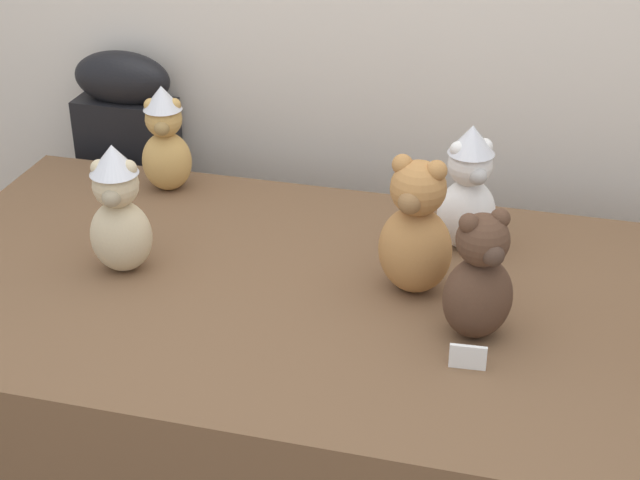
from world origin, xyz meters
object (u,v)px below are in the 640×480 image
teddy_bear_sand (118,211)px  teddy_bear_cocoa (479,280)px  instrument_case (137,219)px  teddy_bear_honey (165,140)px  teddy_bear_snow (468,189)px  teddy_bear_caramel (416,231)px  display_table (320,429)px

teddy_bear_sand → teddy_bear_cocoa: bearing=-16.8°
instrument_case → teddy_bear_honey: teddy_bear_honey is taller
teddy_bear_sand → teddy_bear_cocoa: teddy_bear_sand is taller
teddy_bear_snow → teddy_bear_caramel: (-0.08, -0.22, -0.00)m
teddy_bear_honey → teddy_bear_caramel: (0.69, -0.33, 0.01)m
instrument_case → teddy_bear_snow: size_ratio=3.47×
teddy_bear_cocoa → display_table: bearing=132.8°
instrument_case → teddy_bear_cocoa: same height
teddy_bear_honey → teddy_bear_cocoa: (0.84, -0.47, -0.01)m
teddy_bear_honey → teddy_bear_sand: size_ratio=0.94×
instrument_case → teddy_bear_sand: 0.81m
instrument_case → teddy_bear_snow: bearing=-19.4°
teddy_bear_cocoa → teddy_bear_snow: 0.36m
display_table → teddy_bear_sand: bearing=-176.5°
teddy_bear_honey → teddy_bear_snow: 0.78m
teddy_bear_honey → teddy_bear_caramel: 0.77m
instrument_case → teddy_bear_cocoa: (1.07, -0.71, 0.37)m
teddy_bear_cocoa → teddy_bear_caramel: 0.20m
instrument_case → teddy_bear_snow: 1.13m
teddy_bear_cocoa → teddy_bear_snow: teddy_bear_snow is taller
display_table → instrument_case: instrument_case is taller
instrument_case → teddy_bear_sand: size_ratio=3.49×
display_table → teddy_bear_caramel: 0.56m
display_table → teddy_bear_snow: bearing=44.5°
display_table → instrument_case: (-0.73, 0.62, 0.14)m
teddy_bear_caramel → teddy_bear_sand: bearing=-163.4°
instrument_case → teddy_bear_honey: bearing=-47.2°
teddy_bear_sand → teddy_bear_honey: bearing=86.3°
teddy_bear_sand → teddy_bear_snow: 0.77m
display_table → teddy_bear_honey: (-0.50, 0.38, 0.52)m
teddy_bear_cocoa → teddy_bear_snow: (-0.07, 0.35, 0.02)m
teddy_bear_sand → instrument_case: bearing=101.4°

